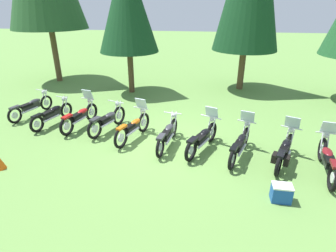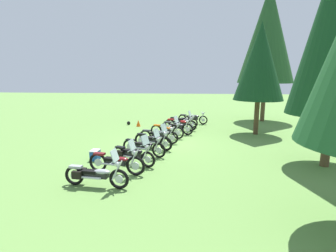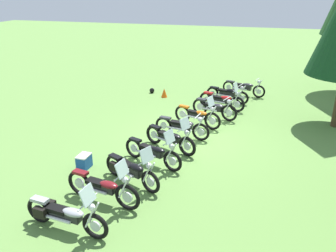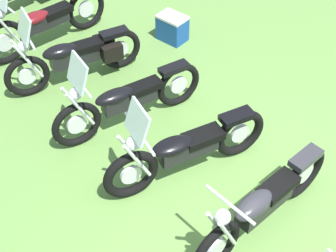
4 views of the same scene
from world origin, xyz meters
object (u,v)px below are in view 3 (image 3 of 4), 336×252
at_px(motorcycle_5, 182,126).
at_px(traffic_cone, 164,93).
at_px(motorcycle_2, 222,100).
at_px(picnic_cooler, 84,161).
at_px(motorcycle_0, 244,87).
at_px(motorcycle_1, 228,94).
at_px(motorcycle_6, 170,138).
at_px(motorcycle_10, 64,214).
at_px(motorcycle_3, 214,108).
at_px(motorcycle_4, 198,115).
at_px(dropped_helmet, 152,90).
at_px(motorcycle_7, 153,152).
at_px(motorcycle_8, 131,170).
at_px(motorcycle_9, 103,187).

xyz_separation_m(motorcycle_5, traffic_cone, (-4.77, -2.15, -0.21)).
bearing_deg(traffic_cone, motorcycle_2, 70.66).
xyz_separation_m(motorcycle_2, picnic_cooler, (6.89, -3.50, -0.24)).
xyz_separation_m(motorcycle_0, motorcycle_1, (1.37, -0.71, -0.00)).
distance_m(motorcycle_5, motorcycle_6, 1.20).
bearing_deg(motorcycle_0, motorcycle_10, -89.67).
distance_m(motorcycle_1, motorcycle_10, 11.26).
xyz_separation_m(motorcycle_3, motorcycle_10, (8.54, -2.25, -0.01)).
height_order(motorcycle_4, picnic_cooler, motorcycle_4).
bearing_deg(motorcycle_1, motorcycle_0, 77.68).
distance_m(motorcycle_0, dropped_helmet, 4.99).
bearing_deg(motorcycle_7, picnic_cooler, -138.16).
relative_size(motorcycle_0, picnic_cooler, 4.68).
xyz_separation_m(motorcycle_1, motorcycle_8, (8.58, -1.80, 0.02)).
bearing_deg(motorcycle_0, dropped_helmet, -154.22).
distance_m(motorcycle_4, motorcycle_5, 1.35).
bearing_deg(motorcycle_7, motorcycle_5, 100.64).
xyz_separation_m(motorcycle_4, picnic_cooler, (4.54, -2.80, -0.24)).
distance_m(motorcycle_7, picnic_cooler, 2.25).
bearing_deg(picnic_cooler, motorcycle_8, 75.97).
distance_m(motorcycle_4, traffic_cone, 4.29).
relative_size(motorcycle_1, dropped_helmet, 8.18).
bearing_deg(motorcycle_9, motorcycle_2, 86.16).
bearing_deg(motorcycle_2, motorcycle_5, -92.99).
relative_size(motorcycle_3, motorcycle_4, 1.01).
bearing_deg(motorcycle_2, motorcycle_10, -90.98).
bearing_deg(motorcycle_9, dropped_helmet, 111.10).
bearing_deg(motorcycle_2, picnic_cooler, -103.92).
distance_m(motorcycle_5, motorcycle_9, 4.90).
xyz_separation_m(motorcycle_2, motorcycle_9, (8.45, -2.05, 0.01)).
distance_m(motorcycle_5, traffic_cone, 5.24).
bearing_deg(traffic_cone, motorcycle_8, 10.08).
height_order(motorcycle_1, dropped_helmet, motorcycle_1).
relative_size(motorcycle_1, picnic_cooler, 4.49).
distance_m(motorcycle_1, dropped_helmet, 4.22).
relative_size(motorcycle_0, motorcycle_8, 1.12).
xyz_separation_m(motorcycle_1, motorcycle_10, (10.97, -2.54, 0.01)).
distance_m(motorcycle_3, picnic_cooler, 6.60).
relative_size(motorcycle_4, motorcycle_6, 0.99).
relative_size(motorcycle_5, dropped_helmet, 8.32).
bearing_deg(motorcycle_5, motorcycle_0, 82.30).
height_order(motorcycle_8, dropped_helmet, motorcycle_8).
bearing_deg(motorcycle_4, motorcycle_5, -85.99).
bearing_deg(motorcycle_2, motorcycle_0, 85.68).
distance_m(motorcycle_2, picnic_cooler, 7.73).
xyz_separation_m(motorcycle_10, dropped_helmet, (-11.42, -1.65, -0.32)).
bearing_deg(motorcycle_3, motorcycle_8, -84.78).
relative_size(motorcycle_3, motorcycle_6, 1.00).
distance_m(motorcycle_6, motorcycle_7, 1.23).
height_order(motorcycle_10, dropped_helmet, motorcycle_10).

